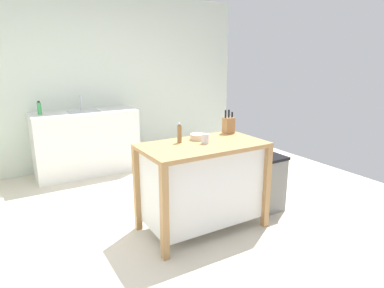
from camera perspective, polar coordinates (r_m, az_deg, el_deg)
ground_plane at (r=3.53m, az=-2.61°, el=-13.95°), size 6.02×6.02×0.00m
wall_back at (r=5.45m, az=-15.59°, el=10.12°), size 4.84×0.10×2.60m
kitchen_island at (r=3.32m, az=1.78°, el=-6.39°), size 1.19×0.66×0.88m
knife_block at (r=3.63m, az=6.21°, el=3.23°), size 0.11×0.09×0.25m
bowl_ceramic_wide at (r=3.35m, az=1.01°, el=1.26°), size 0.16×0.16×0.06m
drinking_cup at (r=3.20m, az=2.25°, el=0.88°), size 0.07×0.07×0.09m
pepper_grinder at (r=3.22m, az=-2.14°, el=1.85°), size 0.04×0.04×0.20m
trash_bin at (r=3.85m, az=12.66°, el=-6.56°), size 0.36×0.28×0.63m
sink_counter at (r=5.17m, az=-17.46°, el=0.30°), size 1.44×0.60×0.92m
sink_faucet at (r=5.20m, az=-18.32°, el=6.69°), size 0.02×0.02×0.22m
bottle_dish_soap at (r=5.00m, az=-24.44°, el=5.52°), size 0.05×0.05×0.19m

